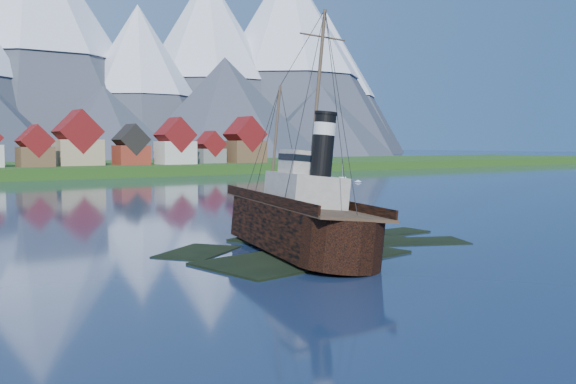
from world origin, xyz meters
TOP-DOWN VIEW (x-y plane):
  - ground at (0.00, 0.00)m, footprint 1400.00×1400.00m
  - shoal at (1.78, 2.15)m, footprint 31.71×21.24m
  - seawall at (0.00, 132.00)m, footprint 600.00×2.50m
  - tugboat_wreck at (-1.45, 3.14)m, footprint 6.60×28.45m
  - sailboat_d at (68.78, 78.75)m, footprint 6.57×7.66m

SIDE VIEW (x-z plane):
  - shoal at x=1.78m, z-range -0.92..0.22m
  - ground at x=0.00m, z-range 0.00..0.00m
  - seawall at x=0.00m, z-range -1.00..1.00m
  - sailboat_d at x=68.78m, z-range -5.28..5.79m
  - tugboat_wreck at x=-1.45m, z-range -8.43..14.11m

